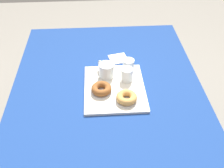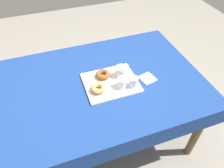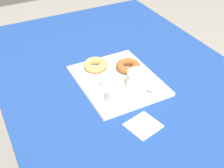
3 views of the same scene
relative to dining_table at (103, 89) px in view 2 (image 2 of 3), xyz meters
The scene contains 11 objects.
ground_plane 0.66m from the dining_table, ahead, with size 6.00×6.00×0.00m, color gray.
dining_table is the anchor object (origin of this frame).
serving_tray 0.11m from the dining_table, 38.97° to the right, with size 0.40×0.34×0.02m, color silver.
tea_mug_left 0.21m from the dining_table, ahead, with size 0.12×0.09×0.08m.
water_glass_near 0.27m from the dining_table, 34.62° to the right, with size 0.07×0.07×0.08m.
water_glass_far 0.21m from the dining_table, 46.93° to the right, with size 0.07×0.07×0.08m.
donut_plate_left 0.15m from the dining_table, 124.64° to the right, with size 0.12×0.12×0.01m, color silver.
sugar_donut_left 0.17m from the dining_table, 124.64° to the right, with size 0.11×0.11×0.04m, color tan.
donut_plate_right 0.11m from the dining_table, 72.55° to the left, with size 0.12×0.12×0.01m, color silver.
sugar_donut_right 0.13m from the dining_table, 72.55° to the left, with size 0.11×0.11×0.04m, color brown.
paper_napkin 0.36m from the dining_table, 14.15° to the right, with size 0.11×0.11×0.01m, color white.
Camera 2 is at (-0.32, -1.11, 1.85)m, focal length 33.15 mm.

